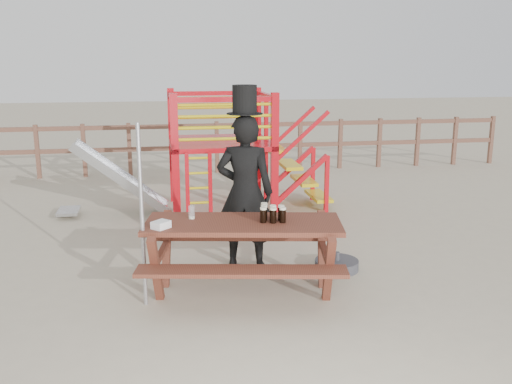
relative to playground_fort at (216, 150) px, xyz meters
name	(u,v)px	position (x,y,z in m)	size (l,w,h in m)	color
ground	(239,290)	(-0.12, -3.58, -1.07)	(60.00, 60.00, 0.00)	tan
back_fence	(195,142)	(-0.12, 3.42, -0.34)	(15.09, 0.09, 1.20)	brown
playground_fort	(216,150)	(0.00, 0.00, 0.00)	(4.71, 1.84, 2.10)	red
picnic_table	(243,248)	(-0.08, -3.67, -0.54)	(2.42, 1.88, 0.85)	brown
man_with_hat	(245,188)	(0.07, -2.83, -0.03)	(0.81, 0.64, 2.32)	black
metal_pole	(142,217)	(-1.19, -3.80, -0.08)	(0.04, 0.04, 1.99)	#B2B2B7
parasol_base	(337,265)	(1.20, -3.16, -1.01)	(0.56, 0.56, 0.24)	#38383D
paper_bag	(161,225)	(-0.99, -3.77, -0.18)	(0.18, 0.14, 0.08)	white
stout_pints	(272,213)	(0.24, -3.69, -0.14)	(0.29, 0.31, 0.17)	black
empty_glasses	(192,213)	(-0.64, -3.44, -0.16)	(0.07, 0.07, 0.15)	silver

